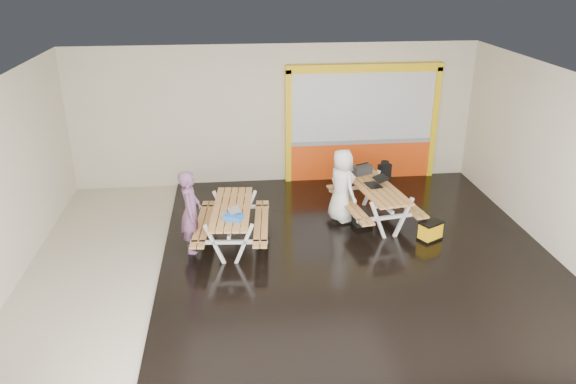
{
  "coord_description": "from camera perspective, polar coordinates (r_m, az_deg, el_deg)",
  "views": [
    {
      "loc": [
        -1.09,
        -9.34,
        5.35
      ],
      "look_at": [
        0.0,
        0.9,
        1.0
      ],
      "focal_mm": 34.59,
      "sensor_mm": 36.0,
      "label": 1
    }
  ],
  "objects": [
    {
      "name": "fluke_bag",
      "position": [
        11.64,
        14.43,
        -3.91
      ],
      "size": [
        0.55,
        0.49,
        0.4
      ],
      "color": "black",
      "rests_on": "deck"
    },
    {
      "name": "person_right",
      "position": [
        11.84,
        5.56,
        0.68
      ],
      "size": [
        0.77,
        0.92,
        1.6
      ],
      "primitive_type": "imported",
      "rotation": [
        0.0,
        0.0,
        1.98
      ],
      "color": "white",
      "rests_on": "deck"
    },
    {
      "name": "blue_pouch",
      "position": [
        10.43,
        -5.63,
        -2.59
      ],
      "size": [
        0.39,
        0.34,
        0.1
      ],
      "primitive_type": "cube",
      "rotation": [
        0.0,
        0.0,
        -0.4
      ],
      "color": "blue",
      "rests_on": "picnic_table_left"
    },
    {
      "name": "laptop_right",
      "position": [
        12.02,
        9.03,
        0.96
      ],
      "size": [
        0.51,
        0.47,
        0.19
      ],
      "color": "black",
      "rests_on": "picnic_table_right"
    },
    {
      "name": "room",
      "position": [
        10.07,
        0.54,
        1.95
      ],
      "size": [
        10.02,
        8.02,
        3.52
      ],
      "color": "beige",
      "rests_on": "ground"
    },
    {
      "name": "picnic_table_left",
      "position": [
        11.03,
        -5.77,
        -2.52
      ],
      "size": [
        1.59,
        2.2,
        0.84
      ],
      "color": "tan",
      "rests_on": "deck"
    },
    {
      "name": "deck",
      "position": [
        11.01,
        7.03,
        -6.23
      ],
      "size": [
        7.5,
        7.98,
        0.05
      ],
      "primitive_type": "cube",
      "color": "black",
      "rests_on": "room"
    },
    {
      "name": "person_left",
      "position": [
        10.79,
        -9.98,
        -2.0
      ],
      "size": [
        0.44,
        0.63,
        1.66
      ],
      "primitive_type": "imported",
      "rotation": [
        0.0,
        0.0,
        1.5
      ],
      "color": "#74496F",
      "rests_on": "deck"
    },
    {
      "name": "backpack",
      "position": [
        13.07,
        9.88,
        2.12
      ],
      "size": [
        0.34,
        0.29,
        0.48
      ],
      "color": "black",
      "rests_on": "picnic_table_right"
    },
    {
      "name": "toolbox",
      "position": [
        12.59,
        7.61,
        2.28
      ],
      "size": [
        0.49,
        0.39,
        0.25
      ],
      "color": "black",
      "rests_on": "picnic_table_right"
    },
    {
      "name": "kiosk",
      "position": [
        14.22,
        7.59,
        6.74
      ],
      "size": [
        3.88,
        0.16,
        3.0
      ],
      "color": "#F34A0F",
      "rests_on": "room"
    },
    {
      "name": "laptop_left",
      "position": [
        10.56,
        -6.01,
        -2.27
      ],
      "size": [
        0.4,
        0.37,
        0.15
      ],
      "color": "silver",
      "rests_on": "picnic_table_left"
    },
    {
      "name": "dark_case",
      "position": [
        12.07,
        7.63,
        -3.0
      ],
      "size": [
        0.45,
        0.38,
        0.15
      ],
      "primitive_type": "cube",
      "rotation": [
        0.0,
        0.0,
        0.26
      ],
      "color": "black",
      "rests_on": "deck"
    },
    {
      "name": "picnic_table_right",
      "position": [
        12.07,
        8.93,
        -0.28
      ],
      "size": [
        1.79,
        2.37,
        0.87
      ],
      "color": "tan",
      "rests_on": "deck"
    }
  ]
}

